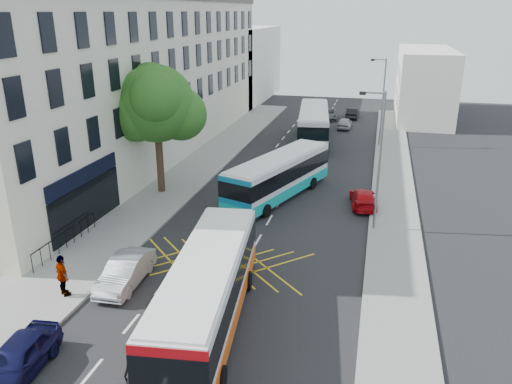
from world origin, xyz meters
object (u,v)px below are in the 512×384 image
Objects in this scene: red_hatchback at (363,198)px; parked_car_blue at (17,359)px; bus_far at (314,125)px; motorbike at (134,380)px; pedestrian_far at (63,276)px; parked_car_silver at (126,271)px; bus_mid at (279,176)px; distant_car_silver at (345,123)px; distant_car_grey at (328,114)px; lamp_far at (382,98)px; distant_car_dark at (353,113)px; street_tree at (156,105)px; bus_near at (208,291)px; lamp_near at (378,155)px.

parked_car_blue is at bearing 52.77° from red_hatchback.
bus_far is 5.11× the size of motorbike.
parked_car_silver is at bearing -106.03° from pedestrian_far.
bus_mid reaches higher than distant_car_silver.
distant_car_grey is (5.04, 40.81, -0.07)m from parked_car_silver.
lamp_far reaches higher than distant_car_dark.
parked_car_blue reaches higher than distant_car_silver.
street_tree is at bearing 70.85° from distant_car_dark.
parked_car_blue is at bearing 140.03° from pedestrian_far.
street_tree is at bearing 67.20° from distant_car_silver.
bus_near is 3.17× the size of distant_car_silver.
lamp_far is (14.71, 17.03, -1.68)m from street_tree.
lamp_near is at bearing 77.63° from motorbike.
red_hatchback is 1.02× the size of distant_car_dark.
bus_far reaches higher than distant_car_silver.
motorbike is at bearing -106.70° from bus_near.
pedestrian_far reaches higher than parked_car_blue.
distant_car_silver is at bearing 102.47° from bus_mid.
lamp_far is 2.01× the size of parked_car_blue.
pedestrian_far is at bearing 77.71° from distant_car_silver.
street_tree reaches higher than lamp_far.
street_tree is at bearing 168.60° from lamp_near.
distant_car_silver is (2.78, 22.93, -0.95)m from bus_mid.
street_tree is 27.09m from distant_car_silver.
bus_near is 4.69× the size of motorbike.
motorbike is 0.57× the size of parked_car_silver.
street_tree is 13.82m from parked_car_silver.
parked_car_blue is at bearing -103.78° from distant_car_grey.
street_tree is 15.16m from red_hatchback.
street_tree is at bearing 113.92° from bus_near.
lamp_near is 21.23m from bus_far.
street_tree is 21.18m from motorbike.
lamp_far reaches higher than bus_near.
lamp_far is 33.78m from pedestrian_far.
red_hatchback is 19.31m from pedestrian_far.
lamp_far is 3.38× the size of motorbike.
lamp_near is 5.60m from red_hatchback.
bus_near is at bearing -59.32° from street_tree.
motorbike is 20.90m from red_hatchback.
parked_car_silver is (3.61, -12.11, -5.61)m from street_tree.
bus_mid is (-0.22, 15.39, -0.06)m from bus_near.
lamp_near reaches higher than motorbike.
street_tree is 4.46× the size of pedestrian_far.
bus_mid is 0.89× the size of bus_far.
bus_mid is 2.72× the size of red_hatchback.
bus_far is 29.65m from parked_car_silver.
bus_far is 11.64m from distant_car_grey.
parked_car_silver is 2.78m from pedestrian_far.
bus_far is 36.19m from motorbike.
motorbike is 49.08m from distant_car_dark.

